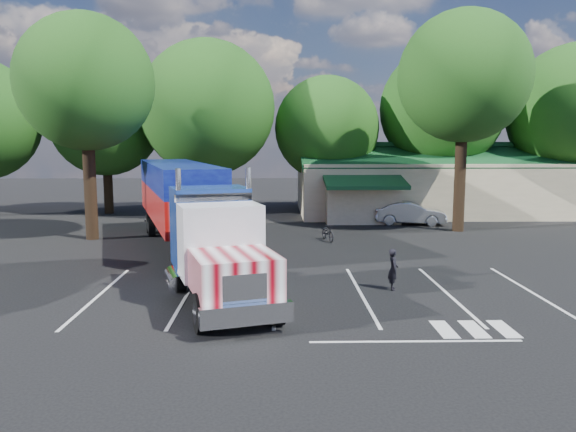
{
  "coord_description": "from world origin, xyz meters",
  "views": [
    {
      "loc": [
        0.08,
        -26.06,
        5.58
      ],
      "look_at": [
        0.65,
        0.81,
        2.0
      ],
      "focal_mm": 35.0,
      "sensor_mm": 36.0,
      "label": 1
    }
  ],
  "objects_px": {
    "semi_truck": "(186,203)",
    "woman": "(393,269)",
    "silver_sedan": "(410,213)",
    "bicycle": "(328,232)"
  },
  "relations": [
    {
      "from": "woman",
      "to": "silver_sedan",
      "type": "height_order",
      "value": "woman"
    },
    {
      "from": "woman",
      "to": "silver_sedan",
      "type": "relative_size",
      "value": 0.33
    },
    {
      "from": "woman",
      "to": "bicycle",
      "type": "relative_size",
      "value": 0.86
    },
    {
      "from": "bicycle",
      "to": "silver_sedan",
      "type": "xyz_separation_m",
      "value": [
        6.13,
        6.04,
        0.3
      ]
    },
    {
      "from": "bicycle",
      "to": "semi_truck",
      "type": "bearing_deg",
      "value": -163.34
    },
    {
      "from": "semi_truck",
      "to": "bicycle",
      "type": "relative_size",
      "value": 12.08
    },
    {
      "from": "silver_sedan",
      "to": "semi_truck",
      "type": "bearing_deg",
      "value": 137.01
    },
    {
      "from": "semi_truck",
      "to": "woman",
      "type": "relative_size",
      "value": 14.03
    },
    {
      "from": "semi_truck",
      "to": "woman",
      "type": "height_order",
      "value": "semi_truck"
    },
    {
      "from": "bicycle",
      "to": "silver_sedan",
      "type": "distance_m",
      "value": 8.61
    }
  ]
}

